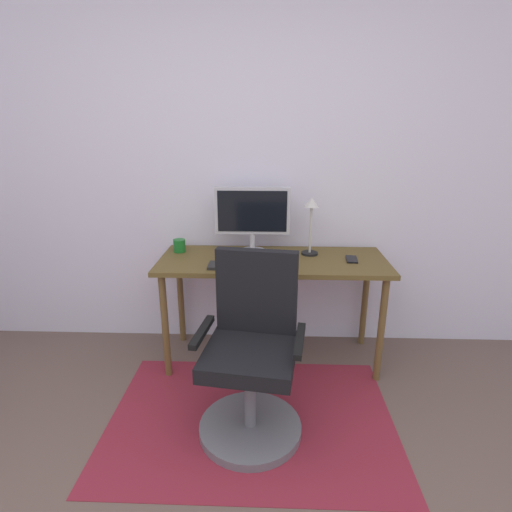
% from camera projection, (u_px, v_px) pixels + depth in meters
% --- Properties ---
extents(wall_back, '(6.00, 0.10, 2.60)m').
position_uv_depth(wall_back, '(245.00, 164.00, 2.75)').
color(wall_back, silver).
rests_on(wall_back, ground).
extents(area_rug, '(1.56, 1.09, 0.01)m').
position_uv_depth(area_rug, '(251.00, 418.00, 2.22)').
color(area_rug, maroon).
rests_on(area_rug, ground).
extents(desk, '(1.47, 0.57, 0.73)m').
position_uv_depth(desk, '(273.00, 270.00, 2.61)').
color(desk, brown).
rests_on(desk, ground).
extents(monitor, '(0.50, 0.18, 0.44)m').
position_uv_depth(monitor, '(252.00, 214.00, 2.64)').
color(monitor, '#B2B2B7').
rests_on(monitor, desk).
extents(keyboard, '(0.43, 0.13, 0.02)m').
position_uv_depth(keyboard, '(244.00, 266.00, 2.43)').
color(keyboard, black).
rests_on(keyboard, desk).
extents(computer_mouse, '(0.06, 0.10, 0.03)m').
position_uv_depth(computer_mouse, '(292.00, 265.00, 2.42)').
color(computer_mouse, white).
rests_on(computer_mouse, desk).
extents(coffee_cup, '(0.08, 0.08, 0.09)m').
position_uv_depth(coffee_cup, '(179.00, 246.00, 2.71)').
color(coffee_cup, '#186923').
rests_on(coffee_cup, desk).
extents(cell_phone, '(0.08, 0.15, 0.01)m').
position_uv_depth(cell_phone, '(352.00, 259.00, 2.56)').
color(cell_phone, black).
rests_on(cell_phone, desk).
extents(desk_lamp, '(0.11, 0.11, 0.38)m').
position_uv_depth(desk_lamp, '(311.00, 216.00, 2.59)').
color(desk_lamp, black).
rests_on(desk_lamp, desk).
extents(office_chair, '(0.56, 0.54, 0.96)m').
position_uv_depth(office_chair, '(252.00, 364.00, 2.06)').
color(office_chair, slate).
rests_on(office_chair, ground).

